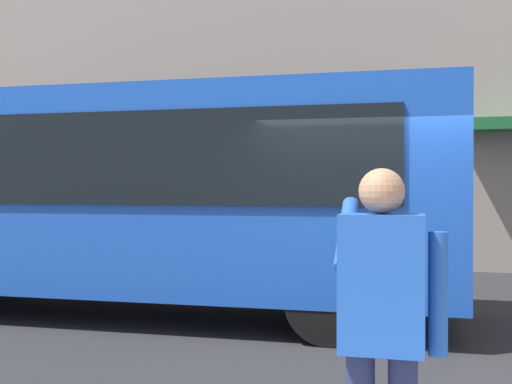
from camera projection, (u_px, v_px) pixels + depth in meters
ground_plane at (372, 340)px, 7.22m from camera, size 60.00×60.00×0.00m
red_bus at (123, 192)px, 8.78m from camera, size 9.05×2.54×3.08m
pedestrian_photographer at (382, 316)px, 3.02m from camera, size 0.53×0.52×1.70m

